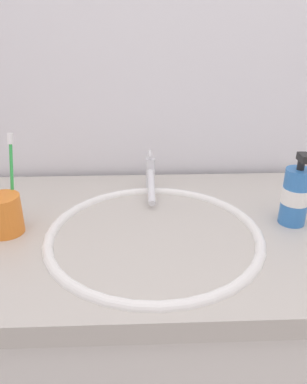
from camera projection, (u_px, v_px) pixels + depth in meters
tiled_wall_back at (160, 61)px, 1.03m from camera, size 2.27×0.04×2.40m
vanity_counter at (164, 361)px, 1.03m from camera, size 1.07×0.61×0.88m
sink_basin at (154, 253)px, 0.83m from camera, size 0.47×0.47×0.13m
faucet at (151, 178)px, 0.99m from camera, size 0.02×0.17×0.10m
toothbrush_cup at (4, 215)px, 0.80m from camera, size 0.08×0.08×0.09m
toothbrush_green at (12, 175)px, 0.81m from camera, size 0.02×0.06×0.20m
soap_dispenser at (295, 195)px, 0.83m from camera, size 0.06×0.06×0.17m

